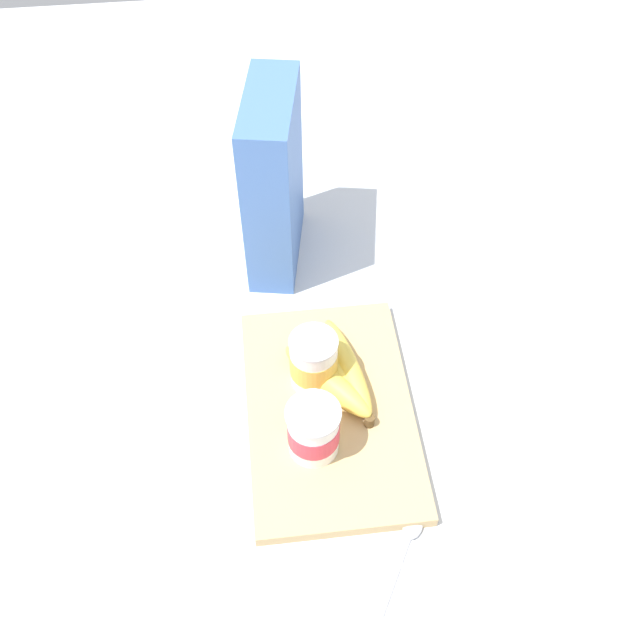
{
  "coord_description": "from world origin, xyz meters",
  "views": [
    {
      "loc": [
        -0.52,
        0.07,
        0.86
      ],
      "look_at": [
        0.11,
        0.0,
        0.07
      ],
      "focal_mm": 40.41,
      "sensor_mm": 36.0,
      "label": 1
    }
  ],
  "objects_px": {
    "yogurt_cup_front": "(313,430)",
    "cereal_box": "(273,182)",
    "spoon": "(406,546)",
    "yogurt_cup_back": "(314,361)",
    "cutting_board": "(330,411)",
    "banana_bunch": "(336,374)"
  },
  "relations": [
    {
      "from": "yogurt_cup_front",
      "to": "spoon",
      "type": "height_order",
      "value": "yogurt_cup_front"
    },
    {
      "from": "yogurt_cup_front",
      "to": "yogurt_cup_back",
      "type": "distance_m",
      "value": 0.11
    },
    {
      "from": "cutting_board",
      "to": "cereal_box",
      "type": "relative_size",
      "value": 1.2
    },
    {
      "from": "cutting_board",
      "to": "banana_bunch",
      "type": "bearing_deg",
      "value": -18.03
    },
    {
      "from": "banana_bunch",
      "to": "spoon",
      "type": "distance_m",
      "value": 0.25
    },
    {
      "from": "cutting_board",
      "to": "cereal_box",
      "type": "xyz_separation_m",
      "value": [
        0.32,
        0.05,
        0.14
      ]
    },
    {
      "from": "cereal_box",
      "to": "banana_bunch",
      "type": "relative_size",
      "value": 1.59
    },
    {
      "from": "cutting_board",
      "to": "cereal_box",
      "type": "bearing_deg",
      "value": 8.11
    },
    {
      "from": "yogurt_cup_back",
      "to": "spoon",
      "type": "xyz_separation_m",
      "value": [
        -0.25,
        -0.08,
        -0.06
      ]
    },
    {
      "from": "banana_bunch",
      "to": "spoon",
      "type": "relative_size",
      "value": 1.49
    },
    {
      "from": "yogurt_cup_back",
      "to": "spoon",
      "type": "distance_m",
      "value": 0.27
    },
    {
      "from": "cutting_board",
      "to": "spoon",
      "type": "distance_m",
      "value": 0.21
    },
    {
      "from": "yogurt_cup_back",
      "to": "banana_bunch",
      "type": "relative_size",
      "value": 0.48
    },
    {
      "from": "cereal_box",
      "to": "banana_bunch",
      "type": "bearing_deg",
      "value": -157.36
    },
    {
      "from": "cutting_board",
      "to": "yogurt_cup_front",
      "type": "distance_m",
      "value": 0.08
    },
    {
      "from": "cutting_board",
      "to": "banana_bunch",
      "type": "xyz_separation_m",
      "value": [
        0.04,
        -0.01,
        0.03
      ]
    },
    {
      "from": "banana_bunch",
      "to": "spoon",
      "type": "xyz_separation_m",
      "value": [
        -0.24,
        -0.05,
        -0.03
      ]
    },
    {
      "from": "yogurt_cup_front",
      "to": "yogurt_cup_back",
      "type": "xyz_separation_m",
      "value": [
        0.11,
        -0.01,
        0.0
      ]
    },
    {
      "from": "cutting_board",
      "to": "banana_bunch",
      "type": "height_order",
      "value": "banana_bunch"
    },
    {
      "from": "cutting_board",
      "to": "yogurt_cup_front",
      "type": "bearing_deg",
      "value": 153.73
    },
    {
      "from": "yogurt_cup_front",
      "to": "cereal_box",
      "type": "bearing_deg",
      "value": 2.67
    },
    {
      "from": "cutting_board",
      "to": "spoon",
      "type": "relative_size",
      "value": 2.85
    }
  ]
}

